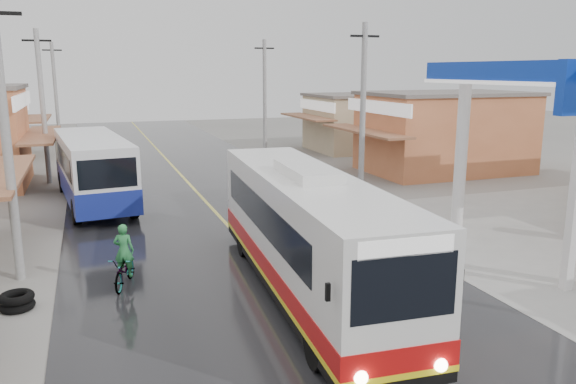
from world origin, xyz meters
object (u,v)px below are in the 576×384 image
coach_bus (306,232)px  cyclist (125,266)px  second_bus (93,168)px  tyre_stack (17,301)px

coach_bus → cyclist: 5.15m
coach_bus → cyclist: (-4.61, 2.05, -1.08)m
coach_bus → cyclist: bearing=159.8°
coach_bus → second_bus: bearing=116.0°
coach_bus → second_bus: (-5.22, 12.73, -0.04)m
coach_bus → second_bus: coach_bus is taller
second_bus → tyre_stack: (-2.09, -11.37, -1.42)m
second_bus → cyclist: second_bus is taller
second_bus → tyre_stack: bearing=-106.6°
coach_bus → second_bus: size_ratio=1.20×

